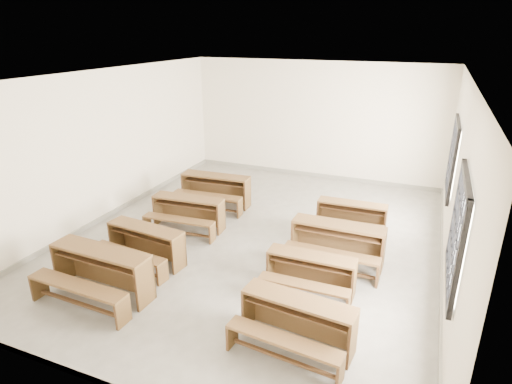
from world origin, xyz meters
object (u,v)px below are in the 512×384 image
at_px(desk_set_6, 337,241).
at_px(desk_set_1, 145,242).
at_px(desk_set_0, 100,269).
at_px(desk_set_3, 215,188).
at_px(desk_set_5, 310,271).
at_px(desk_set_7, 351,215).
at_px(desk_set_2, 188,211).
at_px(desk_set_4, 297,319).

bearing_deg(desk_set_6, desk_set_1, -157.71).
bearing_deg(desk_set_0, desk_set_3, 92.65).
distance_m(desk_set_5, desk_set_7, 2.44).
height_order(desk_set_0, desk_set_2, desk_set_0).
xyz_separation_m(desk_set_1, desk_set_4, (3.18, -1.06, 0.01)).
height_order(desk_set_3, desk_set_5, desk_set_3).
xyz_separation_m(desk_set_0, desk_set_4, (3.21, 0.05, -0.05)).
relative_size(desk_set_4, desk_set_6, 0.97).
height_order(desk_set_1, desk_set_7, desk_set_1).
distance_m(desk_set_2, desk_set_5, 3.28).
height_order(desk_set_5, desk_set_7, desk_set_5).
bearing_deg(desk_set_6, desk_set_0, -143.07).
bearing_deg(desk_set_3, desk_set_2, -90.66).
relative_size(desk_set_3, desk_set_4, 1.06).
bearing_deg(desk_set_0, desk_set_1, 90.34).
xyz_separation_m(desk_set_1, desk_set_6, (3.20, 1.29, 0.04)).
relative_size(desk_set_0, desk_set_2, 1.11).
relative_size(desk_set_3, desk_set_5, 1.19).
bearing_deg(desk_set_0, desk_set_4, 2.87).
height_order(desk_set_2, desk_set_5, desk_set_2).
xyz_separation_m(desk_set_0, desk_set_2, (0.02, 2.62, -0.05)).
bearing_deg(desk_set_1, desk_set_4, -12.78).
distance_m(desk_set_0, desk_set_1, 1.11).
bearing_deg(desk_set_2, desk_set_5, -27.22).
relative_size(desk_set_5, desk_set_6, 0.86).
distance_m(desk_set_3, desk_set_4, 5.11).
bearing_deg(desk_set_1, desk_set_7, 45.39).
height_order(desk_set_4, desk_set_7, desk_set_4).
relative_size(desk_set_1, desk_set_3, 0.93).
bearing_deg(desk_set_0, desk_set_6, 38.65).
bearing_deg(desk_set_7, desk_set_0, -131.89).
bearing_deg(desk_set_6, desk_set_7, 90.27).
height_order(desk_set_6, desk_set_7, desk_set_6).
xyz_separation_m(desk_set_3, desk_set_4, (3.26, -3.94, -0.03)).
bearing_deg(desk_set_2, desk_set_0, -94.57).
bearing_deg(desk_set_7, desk_set_2, -161.58).
relative_size(desk_set_1, desk_set_4, 0.98).
distance_m(desk_set_3, desk_set_5, 4.07).
bearing_deg(desk_set_4, desk_set_1, 167.11).
relative_size(desk_set_0, desk_set_5, 1.23).
bearing_deg(desk_set_1, desk_set_0, -85.97).
bearing_deg(desk_set_6, desk_set_3, 154.47).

